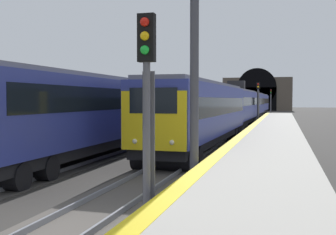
{
  "coord_description": "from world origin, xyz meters",
  "views": [
    {
      "loc": [
        -8.33,
        -4.77,
        3.03
      ],
      "look_at": [
        11.35,
        0.64,
        2.15
      ],
      "focal_mm": 45.25,
      "sensor_mm": 36.0,
      "label": 1
    }
  ],
  "objects_px": {
    "train_main_approaching": "(244,105)",
    "railway_signal_near": "(147,102)",
    "railway_signal_far": "(271,99)",
    "train_adjacent_platform": "(188,105)",
    "railway_signal_mid": "(258,100)",
    "overhead_signal_gantry": "(69,21)"
  },
  "relations": [
    {
      "from": "train_main_approaching",
      "to": "railway_signal_near",
      "type": "bearing_deg",
      "value": 3.71
    },
    {
      "from": "railway_signal_far",
      "to": "train_adjacent_platform",
      "type": "bearing_deg",
      "value": -6.64
    },
    {
      "from": "railway_signal_near",
      "to": "railway_signal_mid",
      "type": "distance_m",
      "value": 41.14
    },
    {
      "from": "railway_signal_far",
      "to": "overhead_signal_gantry",
      "type": "bearing_deg",
      "value": -2.82
    },
    {
      "from": "railway_signal_near",
      "to": "overhead_signal_gantry",
      "type": "xyz_separation_m",
      "value": [
        4.26,
        4.19,
        2.72
      ]
    },
    {
      "from": "overhead_signal_gantry",
      "to": "train_adjacent_platform",
      "type": "bearing_deg",
      "value": 4.6
    },
    {
      "from": "railway_signal_far",
      "to": "overhead_signal_gantry",
      "type": "xyz_separation_m",
      "value": [
        -85.1,
        4.19,
        2.47
      ]
    },
    {
      "from": "railway_signal_far",
      "to": "railway_signal_mid",
      "type": "bearing_deg",
      "value": 0.0
    },
    {
      "from": "train_adjacent_platform",
      "to": "railway_signal_mid",
      "type": "distance_m",
      "value": 10.19
    },
    {
      "from": "railway_signal_mid",
      "to": "railway_signal_far",
      "type": "bearing_deg",
      "value": -180.0
    },
    {
      "from": "train_main_approaching",
      "to": "railway_signal_near",
      "type": "relative_size",
      "value": 15.23
    },
    {
      "from": "train_main_approaching",
      "to": "railway_signal_mid",
      "type": "bearing_deg",
      "value": 31.84
    },
    {
      "from": "railway_signal_mid",
      "to": "train_adjacent_platform",
      "type": "bearing_deg",
      "value": -39.87
    },
    {
      "from": "train_main_approaching",
      "to": "overhead_signal_gantry",
      "type": "bearing_deg",
      "value": -2.02
    },
    {
      "from": "train_main_approaching",
      "to": "railway_signal_far",
      "type": "distance_m",
      "value": 45.14
    },
    {
      "from": "railway_signal_mid",
      "to": "overhead_signal_gantry",
      "type": "bearing_deg",
      "value": -6.47
    },
    {
      "from": "railway_signal_mid",
      "to": "railway_signal_far",
      "type": "xyz_separation_m",
      "value": [
        48.23,
        0.0,
        0.3
      ]
    },
    {
      "from": "railway_signal_near",
      "to": "railway_signal_mid",
      "type": "bearing_deg",
      "value": -180.0
    },
    {
      "from": "railway_signal_near",
      "to": "train_adjacent_platform",
      "type": "bearing_deg",
      "value": -168.93
    },
    {
      "from": "train_main_approaching",
      "to": "overhead_signal_gantry",
      "type": "xyz_separation_m",
      "value": [
        -40.01,
        2.34,
        3.4
      ]
    },
    {
      "from": "railway_signal_near",
      "to": "railway_signal_mid",
      "type": "relative_size",
      "value": 0.98
    },
    {
      "from": "train_main_approaching",
      "to": "railway_signal_far",
      "type": "height_order",
      "value": "railway_signal_far"
    }
  ]
}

